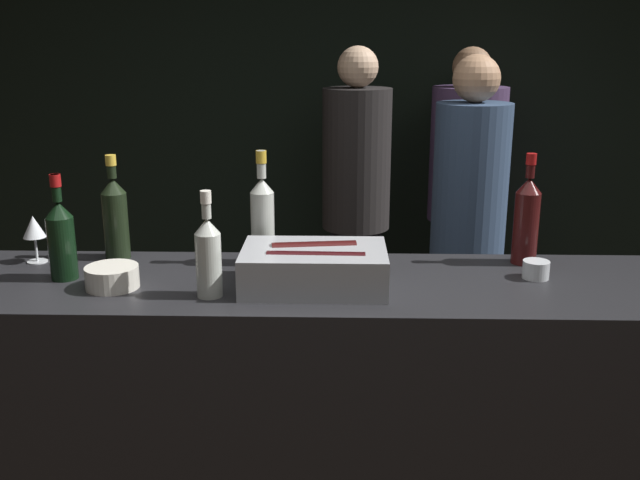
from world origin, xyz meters
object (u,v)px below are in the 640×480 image
bowl_white (112,276)px  white_wine_bottle (208,254)px  champagne_bottle (115,216)px  person_blond_tee (468,223)px  person_grey_polo (356,196)px  candle_votive (536,269)px  person_in_hoodie (465,191)px  red_wine_bottle_burgundy (61,237)px  rose_wine_bottle (262,217)px  ice_bin_with_bottles (314,266)px  red_wine_bottle_tall (526,218)px  wine_glass (34,228)px

bowl_white → white_wine_bottle: white_wine_bottle is taller
champagne_bottle → person_blond_tee: person_blond_tee is taller
champagne_bottle → person_grey_polo: 1.71m
bowl_white → person_grey_polo: (0.75, 1.77, -0.14)m
candle_votive → person_blond_tee: person_blond_tee is taller
bowl_white → person_in_hoodie: bearing=55.4°
person_blond_tee → red_wine_bottle_burgundy: bearing=-136.6°
rose_wine_bottle → person_grey_polo: 1.58m
bowl_white → candle_votive: (1.26, 0.12, -0.01)m
ice_bin_with_bottles → person_grey_polo: person_grey_polo is taller
bowl_white → red_wine_bottle_tall: bearing=12.1°
candle_votive → red_wine_bottle_burgundy: red_wine_bottle_burgundy is taller
red_wine_bottle_burgundy → candle_votive: bearing=1.7°
wine_glass → candle_votive: size_ratio=1.93×
ice_bin_with_bottles → wine_glass: size_ratio=2.70×
champagne_bottle → red_wine_bottle_burgundy: champagne_bottle is taller
rose_wine_bottle → wine_glass: bearing=-179.3°
bowl_white → person_grey_polo: bearing=66.9°
candle_votive → red_wine_bottle_burgundy: 1.43m
rose_wine_bottle → person_in_hoodie: size_ratio=0.21×
wine_glass → person_in_hoodie: person_in_hoodie is taller
wine_glass → rose_wine_bottle: size_ratio=0.42×
bowl_white → champagne_bottle: 0.32m
wine_glass → red_wine_bottle_burgundy: red_wine_bottle_burgundy is taller
white_wine_bottle → bowl_white: bearing=168.3°
champagne_bottle → white_wine_bottle: (0.37, -0.35, -0.02)m
red_wine_bottle_tall → rose_wine_bottle: rose_wine_bottle is taller
red_wine_bottle_tall → rose_wine_bottle: (-0.84, -0.02, 0.00)m
person_grey_polo → red_wine_bottle_burgundy: bearing=78.5°
red_wine_bottle_tall → candle_votive: bearing=-90.0°
red_wine_bottle_tall → person_grey_polo: person_grey_polo is taller
champagne_bottle → person_blond_tee: (1.33, 0.97, -0.26)m
wine_glass → white_wine_bottle: 0.69m
red_wine_bottle_tall → ice_bin_with_bottles: bearing=-159.6°
champagne_bottle → rose_wine_bottle: rose_wine_bottle is taller
person_in_hoodie → person_blond_tee: (-0.11, -0.72, 0.00)m
wine_glass → white_wine_bottle: (0.62, -0.30, 0.01)m
champagne_bottle → wine_glass: bearing=-167.6°
ice_bin_with_bottles → candle_votive: size_ratio=5.21×
bowl_white → candle_votive: size_ratio=1.92×
rose_wine_bottle → person_grey_polo: bearing=77.6°
bowl_white → person_in_hoodie: 2.41m
ice_bin_with_bottles → wine_glass: (-0.91, 0.22, 0.05)m
bowl_white → rose_wine_bottle: rose_wine_bottle is taller
ice_bin_with_bottles → white_wine_bottle: size_ratio=1.38×
person_in_hoodie → ice_bin_with_bottles: bearing=-106.2°
white_wine_bottle → person_grey_polo: size_ratio=0.17×
red_wine_bottle_burgundy → person_in_hoodie: person_in_hoodie is taller
champagne_bottle → rose_wine_bottle: 0.49m
red_wine_bottle_tall → red_wine_bottle_burgundy: (-1.43, -0.19, -0.02)m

